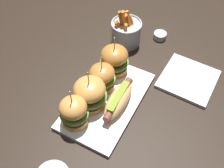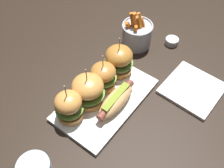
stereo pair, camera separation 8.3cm
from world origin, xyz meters
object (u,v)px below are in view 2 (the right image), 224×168
slider_center_left (88,90)px  platter_main (106,100)px  slider_far_left (69,106)px  hot_dog (116,100)px  fries_bucket (137,34)px  slider_center_right (103,76)px  slider_far_right (119,60)px  side_plate (192,89)px  sauce_ramekin (172,41)px

slider_center_left → platter_main: bearing=-45.5°
platter_main → slider_far_left: 0.13m
hot_dog → slider_center_left: slider_center_left is taller
slider_far_left → hot_dog: bearing=-36.7°
hot_dog → fries_bucket: fries_bucket is taller
slider_center_left → slider_center_right: slider_center_left is taller
platter_main → slider_far_right: slider_far_right is taller
hot_dog → slider_far_left: (-0.11, 0.09, 0.03)m
platter_main → slider_center_right: bearing=44.9°
slider_center_left → side_plate: slider_center_left is taller
hot_dog → slider_center_right: slider_center_right is taller
hot_dog → slider_far_right: bearing=32.8°
slider_far_right → hot_dog: bearing=-147.2°
platter_main → hot_dog: 0.05m
slider_center_left → slider_center_right: 0.07m
slider_center_right → slider_far_right: size_ratio=0.94×
slider_center_left → side_plate: bearing=-44.2°
slider_far_left → slider_far_right: size_ratio=0.97×
platter_main → fries_bucket: 0.30m
fries_bucket → side_plate: fries_bucket is taller
slider_center_left → sauce_ramekin: 0.41m
slider_center_right → hot_dog: bearing=-115.7°
slider_far_right → side_plate: (0.09, -0.24, -0.06)m
slider_center_left → slider_center_right: size_ratio=1.05×
fries_bucket → slider_center_right: bearing=-171.7°
slider_far_right → sauce_ramekin: (0.25, -0.07, -0.05)m
slider_far_left → slider_far_right: slider_far_right is taller
hot_dog → platter_main: bearing=90.7°
slider_far_right → fries_bucket: bearing=12.3°
slider_far_right → sauce_ramekin: bearing=-16.6°
hot_dog → fries_bucket: size_ratio=1.17×
slider_center_right → sauce_ramekin: size_ratio=2.74×
hot_dog → slider_far_left: 0.14m
slider_center_right → slider_far_right: slider_far_right is taller
platter_main → sauce_ramekin: sauce_ramekin is taller
sauce_ramekin → side_plate: 0.23m
slider_center_right → side_plate: (0.17, -0.24, -0.06)m
slider_center_right → slider_center_left: bearing=-179.9°
fries_bucket → side_plate: size_ratio=0.83×
fries_bucket → sauce_ramekin: (0.08, -0.11, -0.04)m
platter_main → fries_bucket: size_ratio=2.30×
slider_center_left → slider_center_right: bearing=0.1°
slider_center_left → sauce_ramekin: bearing=-10.2°
slider_far_left → sauce_ramekin: bearing=-9.5°
slider_far_left → slider_center_right: (0.15, -0.01, -0.00)m
slider_far_left → slider_center_left: slider_center_left is taller
platter_main → hot_dog: hot_dog is taller
slider_far_left → slider_far_right: bearing=-1.7°
side_plate → slider_center_left: bearing=135.8°
fries_bucket → slider_center_left: bearing=-173.6°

